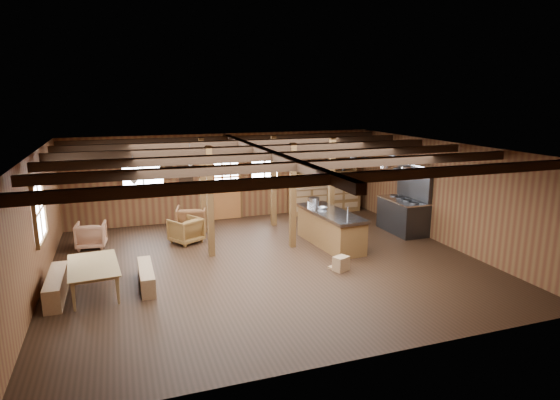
{
  "coord_description": "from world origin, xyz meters",
  "views": [
    {
      "loc": [
        -3.29,
        -10.26,
        4.02
      ],
      "look_at": [
        0.69,
        1.14,
        1.28
      ],
      "focal_mm": 30.0,
      "sensor_mm": 36.0,
      "label": 1
    }
  ],
  "objects_px": {
    "kitchen_island": "(330,228)",
    "dining_table": "(96,278)",
    "armchair_a": "(186,230)",
    "commercial_range": "(405,210)",
    "armchair_c": "(91,235)",
    "armchair_b": "(192,220)"
  },
  "relations": [
    {
      "from": "dining_table",
      "to": "armchair_b",
      "type": "relative_size",
      "value": 2.0
    },
    {
      "from": "kitchen_island",
      "to": "armchair_b",
      "type": "distance_m",
      "value": 4.15
    },
    {
      "from": "kitchen_island",
      "to": "armchair_b",
      "type": "relative_size",
      "value": 2.95
    },
    {
      "from": "kitchen_island",
      "to": "armchair_a",
      "type": "relative_size",
      "value": 3.31
    },
    {
      "from": "commercial_range",
      "to": "armchair_b",
      "type": "distance_m",
      "value": 6.33
    },
    {
      "from": "kitchen_island",
      "to": "dining_table",
      "type": "height_order",
      "value": "kitchen_island"
    },
    {
      "from": "kitchen_island",
      "to": "commercial_range",
      "type": "distance_m",
      "value": 2.67
    },
    {
      "from": "dining_table",
      "to": "armchair_c",
      "type": "distance_m",
      "value": 3.17
    },
    {
      "from": "commercial_range",
      "to": "armchair_b",
      "type": "xyz_separation_m",
      "value": [
        -6.0,
        1.99,
        -0.27
      ]
    },
    {
      "from": "commercial_range",
      "to": "armchair_a",
      "type": "height_order",
      "value": "commercial_range"
    },
    {
      "from": "kitchen_island",
      "to": "dining_table",
      "type": "xyz_separation_m",
      "value": [
        -5.92,
        -1.24,
        -0.17
      ]
    },
    {
      "from": "kitchen_island",
      "to": "armchair_c",
      "type": "height_order",
      "value": "kitchen_island"
    },
    {
      "from": "armchair_c",
      "to": "kitchen_island",
      "type": "bearing_deg",
      "value": 168.23
    },
    {
      "from": "armchair_b",
      "to": "armchair_c",
      "type": "bearing_deg",
      "value": 22.97
    },
    {
      "from": "kitchen_island",
      "to": "armchair_a",
      "type": "xyz_separation_m",
      "value": [
        -3.68,
        1.5,
        -0.13
      ]
    },
    {
      "from": "dining_table",
      "to": "armchair_a",
      "type": "xyz_separation_m",
      "value": [
        2.24,
        2.75,
        0.05
      ]
    },
    {
      "from": "commercial_range",
      "to": "armchair_b",
      "type": "bearing_deg",
      "value": 161.65
    },
    {
      "from": "dining_table",
      "to": "armchair_c",
      "type": "height_order",
      "value": "armchair_c"
    },
    {
      "from": "dining_table",
      "to": "armchair_a",
      "type": "relative_size",
      "value": 2.24
    },
    {
      "from": "dining_table",
      "to": "armchair_a",
      "type": "distance_m",
      "value": 3.54
    },
    {
      "from": "armchair_a",
      "to": "kitchen_island",
      "type": "bearing_deg",
      "value": 127.35
    },
    {
      "from": "commercial_range",
      "to": "armchair_a",
      "type": "distance_m",
      "value": 6.4
    }
  ]
}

